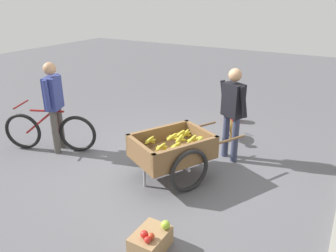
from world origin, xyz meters
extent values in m
plane|color=#56565B|center=(0.00, 0.00, 0.00)|extent=(24.00, 24.00, 0.00)
cube|color=brown|center=(0.26, 0.27, 0.40)|extent=(1.34, 1.21, 0.10)
cube|color=brown|center=(0.72, 0.03, 0.57)|extent=(0.42, 0.74, 0.24)
cube|color=brown|center=(-0.21, 0.50, 0.57)|extent=(0.42, 0.74, 0.24)
cube|color=brown|center=(0.43, 0.60, 0.57)|extent=(1.01, 0.55, 0.24)
cube|color=brown|center=(0.09, -0.06, 0.57)|extent=(1.01, 0.55, 0.24)
torus|color=black|center=(0.46, 0.66, 0.32)|extent=(0.60, 0.34, 0.64)
torus|color=black|center=(0.06, -0.13, 0.32)|extent=(0.60, 0.34, 0.64)
cylinder|color=#9E9EA8|center=(0.26, 0.27, 0.32)|extent=(0.44, 0.80, 0.04)
cylinder|color=brown|center=(-0.32, 0.94, 0.55)|extent=(0.51, 0.28, 0.04)
cylinder|color=brown|center=(-0.63, 0.34, 0.55)|extent=(0.51, 0.28, 0.04)
cylinder|color=#9E9EA8|center=(0.68, 0.05, 0.18)|extent=(0.04, 0.04, 0.35)
ellipsoid|color=gold|center=(-0.07, 0.52, 0.54)|extent=(0.18, 0.11, 0.14)
ellipsoid|color=gold|center=(-0.06, 0.52, 0.55)|extent=(0.18, 0.13, 0.08)
ellipsoid|color=gold|center=(-0.04, 0.52, 0.56)|extent=(0.19, 0.07, 0.09)
ellipsoid|color=gold|center=(-0.03, 0.52, 0.57)|extent=(0.15, 0.16, 0.13)
ellipsoid|color=gold|center=(0.11, 0.21, 0.59)|extent=(0.16, 0.14, 0.15)
ellipsoid|color=gold|center=(0.13, 0.20, 0.60)|extent=(0.18, 0.14, 0.08)
ellipsoid|color=gold|center=(0.15, 0.20, 0.61)|extent=(0.17, 0.16, 0.08)
ellipsoid|color=gold|center=(0.16, 0.20, 0.62)|extent=(0.17, 0.13, 0.13)
ellipsoid|color=gold|center=(0.31, -0.06, 0.55)|extent=(0.18, 0.11, 0.15)
ellipsoid|color=gold|center=(0.32, -0.06, 0.56)|extent=(0.19, 0.09, 0.10)
ellipsoid|color=gold|center=(0.34, -0.06, 0.57)|extent=(0.17, 0.15, 0.05)
ellipsoid|color=gold|center=(0.35, -0.06, 0.58)|extent=(0.19, 0.09, 0.11)
ellipsoid|color=gold|center=(0.37, -0.06, 0.59)|extent=(0.15, 0.15, 0.15)
ellipsoid|color=gold|center=(0.25, 0.35, 0.53)|extent=(0.18, 0.09, 0.14)
ellipsoid|color=gold|center=(0.27, 0.35, 0.54)|extent=(0.18, 0.13, 0.08)
ellipsoid|color=gold|center=(0.29, 0.35, 0.55)|extent=(0.18, 0.12, 0.08)
ellipsoid|color=gold|center=(0.30, 0.35, 0.56)|extent=(0.17, 0.15, 0.13)
ellipsoid|color=gold|center=(0.51, -0.12, 0.50)|extent=(0.15, 0.15, 0.15)
ellipsoid|color=gold|center=(0.53, -0.12, 0.51)|extent=(0.19, 0.07, 0.08)
ellipsoid|color=gold|center=(0.55, -0.12, 0.52)|extent=(0.19, 0.08, 0.09)
ellipsoid|color=gold|center=(0.57, -0.12, 0.53)|extent=(0.18, 0.08, 0.14)
ellipsoid|color=gold|center=(-0.19, 0.27, 0.53)|extent=(0.17, 0.11, 0.15)
ellipsoid|color=gold|center=(-0.18, 0.27, 0.54)|extent=(0.16, 0.16, 0.10)
ellipsoid|color=gold|center=(-0.17, 0.27, 0.55)|extent=(0.18, 0.06, 0.05)
ellipsoid|color=gold|center=(-0.15, 0.27, 0.56)|extent=(0.16, 0.16, 0.11)
ellipsoid|color=gold|center=(-0.14, 0.27, 0.57)|extent=(0.18, 0.10, 0.14)
ellipsoid|color=gold|center=(0.14, 0.35, 0.60)|extent=(0.17, 0.08, 0.15)
ellipsoid|color=gold|center=(0.15, 0.35, 0.61)|extent=(0.17, 0.16, 0.09)
ellipsoid|color=gold|center=(0.17, 0.35, 0.62)|extent=(0.19, 0.09, 0.09)
ellipsoid|color=gold|center=(0.19, 0.34, 0.63)|extent=(0.17, 0.08, 0.15)
ellipsoid|color=gold|center=(0.31, 0.42, 0.51)|extent=(0.17, 0.10, 0.16)
ellipsoid|color=gold|center=(0.33, 0.42, 0.52)|extent=(0.19, 0.12, 0.08)
ellipsoid|color=gold|center=(0.35, 0.42, 0.53)|extent=(0.15, 0.17, 0.08)
ellipsoid|color=gold|center=(0.36, 0.42, 0.54)|extent=(0.15, 0.16, 0.13)
ellipsoid|color=gold|center=(-0.10, 0.24, 0.57)|extent=(0.18, 0.08, 0.16)
ellipsoid|color=gold|center=(-0.08, 0.24, 0.58)|extent=(0.18, 0.13, 0.09)
ellipsoid|color=gold|center=(-0.06, 0.24, 0.59)|extent=(0.19, 0.10, 0.08)
ellipsoid|color=gold|center=(-0.05, 0.23, 0.60)|extent=(0.15, 0.15, 0.15)
ellipsoid|color=gold|center=(0.43, 0.21, 0.55)|extent=(0.16, 0.15, 0.13)
ellipsoid|color=gold|center=(0.44, 0.21, 0.56)|extent=(0.18, 0.12, 0.10)
ellipsoid|color=gold|center=(0.45, 0.21, 0.57)|extent=(0.16, 0.16, 0.04)
ellipsoid|color=gold|center=(0.47, 0.21, 0.58)|extent=(0.19, 0.10, 0.10)
ellipsoid|color=gold|center=(0.48, 0.21, 0.59)|extent=(0.15, 0.15, 0.15)
ellipsoid|color=gold|center=(0.13, 0.54, 0.62)|extent=(0.17, 0.08, 0.15)
ellipsoid|color=gold|center=(0.14, 0.54, 0.63)|extent=(0.19, 0.11, 0.11)
ellipsoid|color=gold|center=(0.15, 0.54, 0.64)|extent=(0.17, 0.16, 0.05)
ellipsoid|color=gold|center=(0.17, 0.54, 0.65)|extent=(0.19, 0.10, 0.10)
ellipsoid|color=gold|center=(0.18, 0.54, 0.66)|extent=(0.16, 0.13, 0.15)
ellipsoid|color=gold|center=(0.01, 0.60, 0.59)|extent=(0.17, 0.13, 0.15)
ellipsoid|color=gold|center=(0.04, 0.60, 0.60)|extent=(0.18, 0.12, 0.05)
ellipsoid|color=gold|center=(0.06, 0.59, 0.61)|extent=(0.17, 0.14, 0.13)
ellipsoid|color=gold|center=(0.30, 0.35, 0.51)|extent=(0.18, 0.08, 0.13)
ellipsoid|color=gold|center=(0.31, 0.35, 0.52)|extent=(0.18, 0.14, 0.08)
ellipsoid|color=gold|center=(0.33, 0.35, 0.53)|extent=(0.15, 0.17, 0.09)
ellipsoid|color=gold|center=(0.35, 0.35, 0.54)|extent=(0.18, 0.07, 0.15)
cylinder|color=#333851|center=(-0.72, 0.89, 0.38)|extent=(0.11, 0.11, 0.76)
cylinder|color=#333851|center=(-0.82, 0.69, 0.38)|extent=(0.11, 0.11, 0.76)
cube|color=black|center=(-0.77, 0.79, 1.03)|extent=(0.33, 0.39, 0.54)
sphere|color=tan|center=(-0.77, 0.79, 1.43)|extent=(0.21, 0.21, 0.21)
cylinder|color=black|center=(-0.67, 0.99, 1.05)|extent=(0.08, 0.16, 0.49)
cylinder|color=black|center=(-0.87, 0.59, 1.05)|extent=(0.08, 0.16, 0.49)
torus|color=black|center=(0.72, -2.50, 0.33)|extent=(0.32, 0.63, 0.66)
torus|color=black|center=(0.32, -1.59, 0.33)|extent=(0.32, 0.63, 0.66)
cylinder|color=maroon|center=(0.52, -2.04, 0.73)|extent=(0.28, 0.56, 0.04)
cylinder|color=maroon|center=(0.47, -1.93, 0.56)|extent=(0.07, 0.11, 0.45)
cylinder|color=maroon|center=(0.59, -2.21, 0.51)|extent=(0.25, 0.50, 0.43)
ellipsoid|color=black|center=(0.46, -1.92, 0.82)|extent=(0.20, 0.08, 0.06)
cylinder|color=maroon|center=(0.70, -2.45, 0.83)|extent=(0.43, 0.21, 0.03)
cylinder|color=#4C4742|center=(0.56, -1.86, 0.39)|extent=(0.11, 0.11, 0.78)
cylinder|color=#4C4742|center=(0.36, -1.95, 0.39)|extent=(0.11, 0.11, 0.78)
cube|color=navy|center=(0.46, -1.91, 1.05)|extent=(0.39, 0.32, 0.55)
sphere|color=tan|center=(0.46, -1.91, 1.46)|extent=(0.21, 0.21, 0.21)
cylinder|color=navy|center=(0.66, -1.82, 1.08)|extent=(0.08, 0.09, 0.50)
cylinder|color=navy|center=(0.26, -2.00, 1.08)|extent=(0.08, 0.08, 0.49)
ellipsoid|color=#AD7A38|center=(-1.54, 0.48, 0.27)|extent=(0.47, 0.32, 0.18)
sphere|color=#AD7A38|center=(-1.28, 0.57, 0.33)|extent=(0.14, 0.14, 0.14)
cylinder|color=#AD7A38|center=(-1.80, 0.39, 0.31)|extent=(0.11, 0.06, 0.12)
cylinder|color=#AD7A38|center=(-1.43, 0.57, 0.09)|extent=(0.04, 0.04, 0.18)
cylinder|color=#AD7A38|center=(-1.39, 0.47, 0.09)|extent=(0.04, 0.04, 0.18)
cylinder|color=#AD7A38|center=(-1.68, 0.49, 0.09)|extent=(0.04, 0.04, 0.18)
cylinder|color=#AD7A38|center=(-1.64, 0.38, 0.09)|extent=(0.04, 0.04, 0.18)
cylinder|color=#B21E1E|center=(-2.46, 0.27, 0.13)|extent=(0.25, 0.25, 0.26)
cube|color=#99754C|center=(1.69, 0.82, 0.11)|extent=(0.44, 0.32, 0.22)
sphere|color=#B23319|center=(1.76, 0.88, 0.26)|extent=(0.07, 0.07, 0.07)
sphere|color=red|center=(1.78, 0.80, 0.26)|extent=(0.08, 0.08, 0.08)
sphere|color=#99BF33|center=(1.54, 0.92, 0.27)|extent=(0.10, 0.10, 0.10)
sphere|color=red|center=(1.82, 0.87, 0.26)|extent=(0.07, 0.07, 0.07)
camera|label=1|loc=(4.01, 2.40, 2.59)|focal=35.03mm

